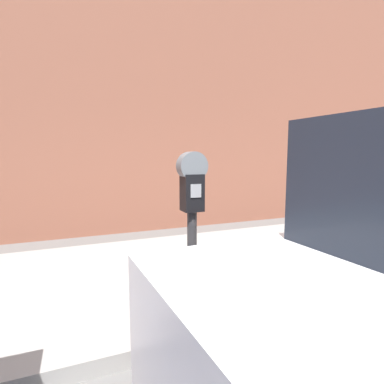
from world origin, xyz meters
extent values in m
cube|color=#9E9B96|center=(0.00, 2.20, 0.07)|extent=(24.00, 2.80, 0.14)
cube|color=#935642|center=(0.00, 4.78, 3.40)|extent=(24.00, 0.30, 6.80)
cylinder|color=#2D2D30|center=(-0.58, 0.96, 0.61)|extent=(0.08, 0.08, 0.94)
cube|color=black|center=(-0.58, 0.96, 1.22)|extent=(0.16, 0.15, 0.29)
cube|color=gray|center=(-0.58, 0.88, 1.25)|extent=(0.09, 0.01, 0.10)
cylinder|color=slate|center=(-0.58, 0.96, 1.43)|extent=(0.22, 0.12, 0.22)
cylinder|color=black|center=(-0.25, 0.26, 0.31)|extent=(0.63, 0.26, 0.62)
camera|label=1|loc=(-1.46, -1.18, 1.51)|focal=28.00mm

